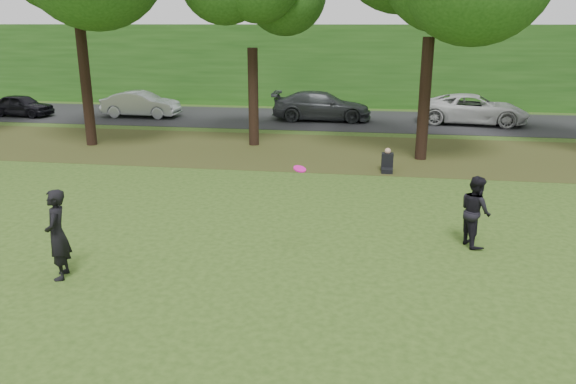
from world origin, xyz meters
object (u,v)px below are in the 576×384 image
object	(u,v)px
player_left	(57,235)
player_right	(475,211)
frisbee	(300,169)
seated_person	(387,163)

from	to	relation	value
player_left	player_right	bearing A→B (deg)	92.77
frisbee	seated_person	bearing A→B (deg)	77.04
player_left	seated_person	distance (m)	12.10
player_right	frisbee	world-z (taller)	frisbee
player_left	frisbee	size ratio (longest dim) A/B	5.73
player_left	frisbee	bearing A→B (deg)	87.60
frisbee	seated_person	world-z (taller)	frisbee
player_left	seated_person	world-z (taller)	player_left
player_left	player_right	size ratio (longest dim) A/B	1.12
player_left	player_right	xyz separation A→B (m)	(8.79, 3.19, -0.10)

